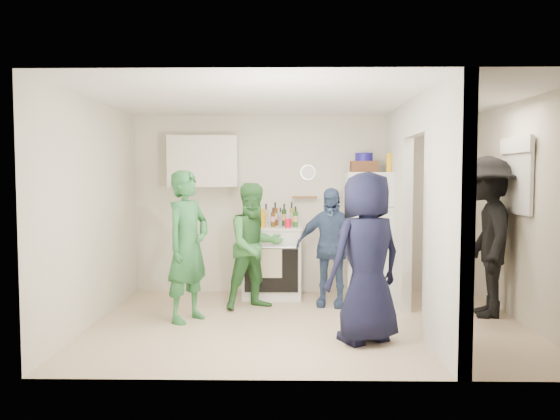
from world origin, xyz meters
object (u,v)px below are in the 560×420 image
(fridge, at_px, (371,235))
(person_green_left, at_px, (188,246))
(person_denim, at_px, (330,247))
(person_nook, at_px, (486,236))
(person_navy, at_px, (366,257))
(yellow_cup_stack_top, at_px, (390,163))
(stove, at_px, (272,261))
(blue_bowl, at_px, (364,157))
(person_green_center, at_px, (255,246))
(wicker_basket, at_px, (364,167))

(fridge, xyz_separation_m, person_green_left, (-2.26, -1.23, 0.01))
(person_denim, distance_m, person_nook, 1.87)
(person_denim, relative_size, person_navy, 0.89)
(person_navy, bearing_deg, yellow_cup_stack_top, -136.00)
(stove, bearing_deg, person_navy, -63.84)
(person_denim, relative_size, person_nook, 0.80)
(blue_bowl, distance_m, person_green_left, 2.72)
(stove, xyz_separation_m, person_denim, (0.75, -0.52, 0.27))
(stove, xyz_separation_m, fridge, (1.34, -0.03, 0.37))
(stove, relative_size, person_denim, 0.64)
(fridge, relative_size, yellow_cup_stack_top, 6.80)
(fridge, relative_size, blue_bowl, 7.09)
(person_green_left, distance_m, person_nook, 3.48)
(person_green_left, distance_m, person_navy, 2.06)
(blue_bowl, relative_size, yellow_cup_stack_top, 0.96)
(fridge, height_order, person_green_center, fridge)
(stove, height_order, person_nook, person_nook)
(wicker_basket, height_order, person_green_center, wicker_basket)
(yellow_cup_stack_top, height_order, person_green_center, yellow_cup_stack_top)
(blue_bowl, bearing_deg, wicker_basket, 0.00)
(yellow_cup_stack_top, bearing_deg, person_nook, -40.82)
(fridge, bearing_deg, wicker_basket, 153.43)
(person_green_left, xyz_separation_m, person_denim, (1.67, 0.75, -0.11))
(blue_bowl, xyz_separation_m, person_green_center, (-1.44, -0.68, -1.12))
(person_green_center, xyz_separation_m, person_denim, (0.95, 0.14, -0.03))
(stove, height_order, yellow_cup_stack_top, yellow_cup_stack_top)
(fridge, relative_size, wicker_basket, 4.86)
(person_green_center, relative_size, person_navy, 0.92)
(person_green_left, distance_m, person_green_center, 0.94)
(wicker_basket, xyz_separation_m, person_green_left, (-2.16, -1.28, -0.92))
(fridge, height_order, wicker_basket, wicker_basket)
(fridge, bearing_deg, person_navy, -99.78)
(person_green_center, relative_size, person_nook, 0.83)
(stove, xyz_separation_m, yellow_cup_stack_top, (1.56, -0.13, 1.34))
(wicker_basket, relative_size, person_navy, 0.21)
(wicker_basket, height_order, person_navy, wicker_basket)
(person_green_center, bearing_deg, blue_bowl, -2.57)
(stove, distance_m, blue_bowl, 1.89)
(wicker_basket, xyz_separation_m, person_green_center, (-1.44, -0.68, -0.99))
(blue_bowl, distance_m, person_navy, 2.32)
(stove, height_order, person_navy, person_navy)
(person_green_left, height_order, person_navy, person_green_left)
(person_denim, xyz_separation_m, person_navy, (0.25, -1.51, 0.10))
(person_green_left, height_order, person_green_center, person_green_left)
(person_green_center, relative_size, person_denim, 1.04)
(blue_bowl, distance_m, person_green_center, 1.95)
(yellow_cup_stack_top, bearing_deg, person_green_left, -155.43)
(yellow_cup_stack_top, distance_m, person_navy, 2.21)
(person_green_left, xyz_separation_m, person_green_center, (0.72, 0.60, -0.08))
(fridge, bearing_deg, person_green_left, -151.36)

